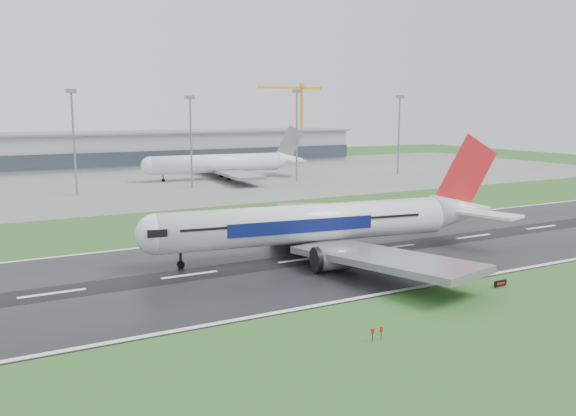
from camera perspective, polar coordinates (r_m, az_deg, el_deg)
ground at (r=101.15m, az=1.34°, el=-5.06°), size 520.00×520.00×0.00m
runway at (r=101.14m, az=1.34°, el=-5.04°), size 400.00×45.00×0.10m
apron at (r=217.19m, az=-15.09°, el=2.42°), size 400.00×130.00×0.08m
terminal at (r=275.10m, az=-18.02°, el=5.26°), size 240.00×36.00×15.00m
main_airliner at (r=103.05m, az=4.31°, el=0.89°), size 75.55×72.82×19.89m
parked_airliner at (r=220.48m, az=-6.27°, el=5.25°), size 68.38×64.32×18.77m
tower_crane at (r=327.46m, az=1.33°, el=8.53°), size 40.55×4.96×40.31m
runway_sign at (r=91.34m, az=19.85°, el=-6.89°), size 2.31×0.54×1.04m
floodmast_2 at (r=187.44m, az=-19.98°, el=5.76°), size 0.64×0.64×30.31m
floodmast_3 at (r=195.97m, az=-9.36°, el=6.13°), size 0.64×0.64×28.87m
floodmast_4 at (r=211.87m, az=0.84°, el=6.83°), size 0.64×0.64×31.42m
floodmast_5 at (r=237.56m, az=10.66°, el=6.77°), size 0.64×0.64×29.93m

